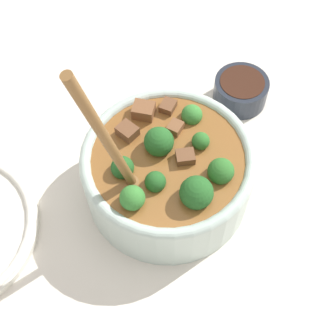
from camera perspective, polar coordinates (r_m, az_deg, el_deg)
name	(u,v)px	position (r m, az deg, el deg)	size (l,w,h in m)	color
ground_plane	(168,189)	(0.69, 0.00, -2.61)	(4.00, 4.00, 0.00)	silver
stew_bowl	(168,170)	(0.64, -0.01, -0.25)	(0.24, 0.24, 0.32)	#B2C6BC
condiment_bowl	(241,90)	(0.78, 8.86, 9.41)	(0.09, 0.09, 0.04)	#232833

